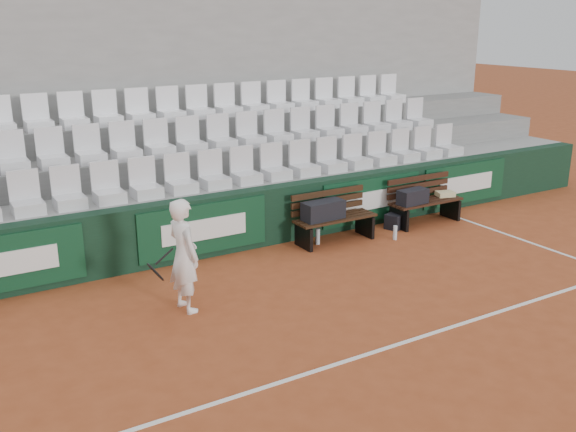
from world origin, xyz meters
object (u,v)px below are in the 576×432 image
at_px(water_bottle_far, 395,233).
at_px(tennis_player, 184,255).
at_px(sports_bag_right, 413,197).
at_px(sports_bag_ground, 397,220).
at_px(water_bottle_near, 318,236).
at_px(sports_bag_left, 323,210).
at_px(bench_left, 335,229).
at_px(bench_right, 425,212).

relative_size(water_bottle_far, tennis_player, 0.17).
bearing_deg(sports_bag_right, sports_bag_ground, 157.16).
bearing_deg(sports_bag_ground, water_bottle_near, -179.39).
bearing_deg(water_bottle_near, sports_bag_ground, 0.61).
bearing_deg(water_bottle_far, sports_bag_left, 159.14).
bearing_deg(bench_left, sports_bag_left, 177.68).
xyz_separation_m(bench_right, sports_bag_ground, (-0.64, 0.07, -0.08)).
bearing_deg(water_bottle_far, sports_bag_right, 29.08).
distance_m(bench_right, sports_bag_right, 0.53).
bearing_deg(bench_left, sports_bag_ground, 2.55).
bearing_deg(sports_bag_left, bench_left, -2.32).
bearing_deg(bench_right, water_bottle_near, 178.82).
distance_m(bench_right, tennis_player, 5.54).
height_order(bench_right, sports_bag_ground, bench_right).
bearing_deg(bench_left, tennis_player, -159.60).
bearing_deg(bench_right, sports_bag_right, -173.68).
distance_m(sports_bag_right, water_bottle_far, 0.96).
relative_size(sports_bag_ground, tennis_player, 0.30).
relative_size(sports_bag_left, water_bottle_near, 2.65).
height_order(bench_left, bench_right, same).
distance_m(sports_bag_ground, tennis_player, 4.95).
bearing_deg(water_bottle_near, water_bottle_far, -20.98).
bearing_deg(sports_bag_left, sports_bag_ground, 1.84).
bearing_deg(water_bottle_far, bench_left, 154.91).
relative_size(sports_bag_left, water_bottle_far, 2.91).
bearing_deg(sports_bag_ground, tennis_player, -164.79).
bearing_deg(sports_bag_right, bench_right, 6.32).
bearing_deg(tennis_player, bench_right, 12.76).
bearing_deg(water_bottle_far, sports_bag_ground, 47.73).
distance_m(water_bottle_far, tennis_player, 4.38).
xyz_separation_m(bench_right, water_bottle_far, (-1.12, -0.45, -0.10)).
bearing_deg(water_bottle_far, bench_right, 22.03).
distance_m(sports_bag_ground, water_bottle_far, 0.70).
distance_m(bench_right, water_bottle_far, 1.21).
distance_m(water_bottle_near, water_bottle_far, 1.40).
bearing_deg(water_bottle_far, tennis_player, -169.80).
bearing_deg(bench_left, water_bottle_near, 172.24).
xyz_separation_m(sports_bag_ground, water_bottle_near, (-1.78, -0.02, -0.00)).
height_order(bench_left, tennis_player, tennis_player).
xyz_separation_m(water_bottle_far, tennis_player, (-4.26, -0.77, 0.64)).
height_order(sports_bag_right, tennis_player, tennis_player).
bearing_deg(sports_bag_left, bench_right, -0.35).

